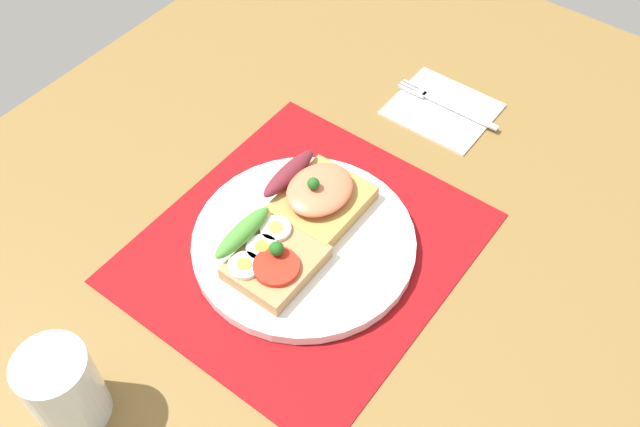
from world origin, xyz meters
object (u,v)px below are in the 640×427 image
(napkin, at_px, (442,108))
(drinking_glass, at_px, (63,388))
(plate, at_px, (304,242))
(sandwich_egg_tomato, at_px, (269,256))
(sandwich_salmon, at_px, (317,194))
(fork, at_px, (444,103))

(napkin, bearing_deg, drinking_glass, 173.58)
(plate, relative_size, drinking_glass, 2.60)
(sandwich_egg_tomato, bearing_deg, sandwich_salmon, 4.64)
(plate, relative_size, sandwich_egg_tomato, 2.60)
(fork, distance_m, drinking_glass, 0.58)
(sandwich_egg_tomato, relative_size, sandwich_salmon, 0.93)
(plate, distance_m, drinking_glass, 0.29)
(sandwich_egg_tomato, distance_m, fork, 0.34)
(plate, height_order, fork, plate)
(drinking_glass, bearing_deg, fork, -6.28)
(sandwich_salmon, bearing_deg, napkin, -6.17)
(sandwich_salmon, distance_m, fork, 0.25)
(drinking_glass, bearing_deg, sandwich_salmon, -6.61)
(plate, height_order, sandwich_salmon, sandwich_salmon)
(sandwich_egg_tomato, bearing_deg, drinking_glass, 168.83)
(sandwich_salmon, distance_m, drinking_glass, 0.33)
(sandwich_egg_tomato, xyz_separation_m, drinking_glass, (-0.23, 0.05, 0.02))
(napkin, bearing_deg, sandwich_salmon, 173.83)
(sandwich_egg_tomato, bearing_deg, fork, -2.87)
(sandwich_salmon, distance_m, napkin, 0.24)
(drinking_glass, bearing_deg, napkin, -6.42)
(sandwich_egg_tomato, xyz_separation_m, sandwich_salmon, (0.10, 0.01, 0.00))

